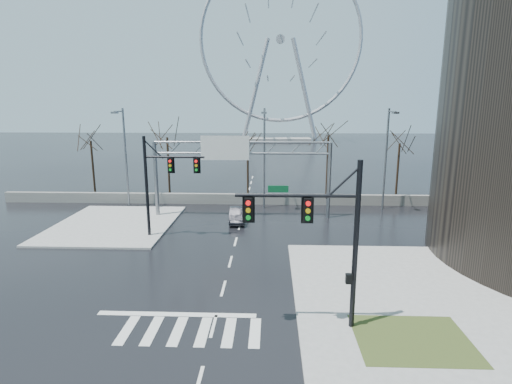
{
  "coord_description": "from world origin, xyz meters",
  "views": [
    {
      "loc": [
        2.67,
        -21.1,
        10.29
      ],
      "look_at": [
        1.59,
        7.7,
        4.0
      ],
      "focal_mm": 28.0,
      "sensor_mm": 36.0,
      "label": 1
    }
  ],
  "objects_px": {
    "sign_gantry": "(238,162)",
    "ferris_wheel": "(280,46)",
    "car": "(237,215)",
    "signal_mast_near": "(326,230)",
    "signal_mast_far": "(160,177)"
  },
  "relations": [
    {
      "from": "car",
      "to": "signal_mast_far",
      "type": "bearing_deg",
      "value": -144.85
    },
    {
      "from": "sign_gantry",
      "to": "ferris_wheel",
      "type": "xyz_separation_m",
      "value": [
        5.38,
        80.04,
        20.95
      ]
    },
    {
      "from": "car",
      "to": "sign_gantry",
      "type": "bearing_deg",
      "value": 89.09
    },
    {
      "from": "sign_gantry",
      "to": "car",
      "type": "xyz_separation_m",
      "value": [
        0.06,
        -1.65,
        -4.55
      ]
    },
    {
      "from": "ferris_wheel",
      "to": "car",
      "type": "relative_size",
      "value": 13.25
    },
    {
      "from": "car",
      "to": "ferris_wheel",
      "type": "bearing_deg",
      "value": 83.35
    },
    {
      "from": "sign_gantry",
      "to": "car",
      "type": "distance_m",
      "value": 4.84
    },
    {
      "from": "signal_mast_far",
      "to": "ferris_wheel",
      "type": "height_order",
      "value": "ferris_wheel"
    },
    {
      "from": "signal_mast_near",
      "to": "signal_mast_far",
      "type": "relative_size",
      "value": 1.0
    },
    {
      "from": "signal_mast_near",
      "to": "signal_mast_far",
      "type": "distance_m",
      "value": 17.03
    },
    {
      "from": "sign_gantry",
      "to": "car",
      "type": "bearing_deg",
      "value": -87.98
    },
    {
      "from": "ferris_wheel",
      "to": "car",
      "type": "xyz_separation_m",
      "value": [
        -5.32,
        -81.69,
        -25.5
      ]
    },
    {
      "from": "sign_gantry",
      "to": "signal_mast_far",
      "type": "bearing_deg",
      "value": -132.47
    },
    {
      "from": "signal_mast_near",
      "to": "car",
      "type": "bearing_deg",
      "value": 107.47
    },
    {
      "from": "sign_gantry",
      "to": "ferris_wheel",
      "type": "relative_size",
      "value": 0.32
    }
  ]
}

